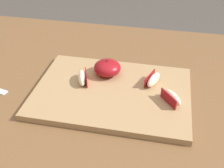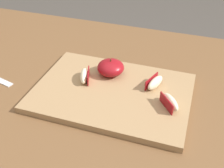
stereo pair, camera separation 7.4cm
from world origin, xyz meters
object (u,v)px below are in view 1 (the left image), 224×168
cutting_board (112,93)px  apple_half_skin_up (107,68)px  apple_wedge_middle (82,78)px  apple_wedge_back (172,97)px  apple_wedge_right (153,80)px

cutting_board → apple_half_skin_up: apple_half_skin_up is taller
apple_wedge_middle → apple_wedge_back: (0.24, -0.04, 0.00)m
apple_wedge_middle → apple_wedge_right: same height
apple_wedge_back → apple_half_skin_up: bearing=153.6°
cutting_board → apple_wedge_middle: (-0.09, 0.02, 0.02)m
apple_half_skin_up → cutting_board: bearing=-68.7°
apple_half_skin_up → apple_wedge_middle: size_ratio=1.12×
apple_wedge_middle → apple_wedge_right: size_ratio=1.00×
cutting_board → apple_wedge_back: bearing=-6.8°
apple_half_skin_up → apple_wedge_right: size_ratio=1.12×
apple_wedge_right → apple_wedge_middle: bearing=-171.2°
apple_wedge_back → apple_wedge_right: size_ratio=0.94×
apple_half_skin_up → apple_wedge_right: 0.14m
apple_half_skin_up → apple_wedge_middle: 0.08m
apple_half_skin_up → apple_wedge_right: apple_half_skin_up is taller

